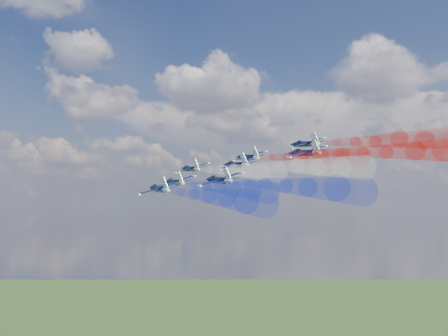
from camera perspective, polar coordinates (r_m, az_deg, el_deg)
The scene contains 16 objects.
jet_lead at distance 156.34m, azimuth -3.52°, elevation -0.09°, with size 10.99×13.73×3.66m, color black, non-canonical shape.
trail_lead at distance 132.07m, azimuth 1.01°, elevation -0.28°, with size 4.58×41.45×4.58m, color white, non-canonical shape.
jet_inner_left at distance 141.42m, azimuth -5.20°, elevation -1.51°, with size 10.99×13.73×3.66m, color black, non-canonical shape.
trail_inner_left at distance 116.88m, azimuth -0.44°, elevation -2.02°, with size 4.58×41.45×4.58m, color #182FCD, non-canonical shape.
jet_inner_right at distance 151.44m, azimuth 2.54°, elevation 1.14°, with size 10.99×13.73×3.66m, color black, non-canonical shape.
trail_inner_right at distance 128.65m, azimuth 8.33°, elevation 1.17°, with size 4.58×41.45×4.58m, color red, non-canonical shape.
jet_outer_left at distance 124.46m, azimuth -6.81°, elevation -2.19°, with size 10.99×13.73×3.66m, color black, non-canonical shape.
trail_outer_left at distance 99.67m, azimuth -1.62°, elevation -2.97°, with size 4.58×41.45×4.58m, color #182FCD, non-canonical shape.
jet_center_third at distance 134.48m, azimuth 1.30°, elevation 0.32°, with size 10.99×13.73×3.66m, color black, non-canonical shape.
trail_center_third at distance 111.46m, azimuth 7.71°, elevation 0.19°, with size 4.58×41.45×4.58m, color white, non-canonical shape.
jet_outer_right at distance 144.26m, azimuth 8.53°, elevation 2.51°, with size 10.99×13.73×3.66m, color black, non-canonical shape.
trail_outer_right at distance 123.26m, azimuth 15.70°, elevation 2.76°, with size 4.58×41.45×4.58m, color red, non-canonical shape.
jet_rear_left at distance 118.88m, azimuth -0.51°, elevation -1.29°, with size 10.99×13.73×3.66m, color black, non-canonical shape.
trail_rear_left at distance 95.52m, azimuth 6.53°, elevation -1.85°, with size 4.58×41.45×4.58m, color #182FCD, non-canonical shape.
jet_rear_right at distance 128.27m, azimuth 8.49°, elevation 1.59°, with size 10.99×13.73×3.66m, color black, non-canonical shape.
trail_rear_right at distance 107.40m, azimuth 16.70°, elevation 1.68°, with size 4.58×41.45×4.58m, color red, non-canonical shape.
Camera 1 is at (44.38, -115.24, 134.40)m, focal length 43.50 mm.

